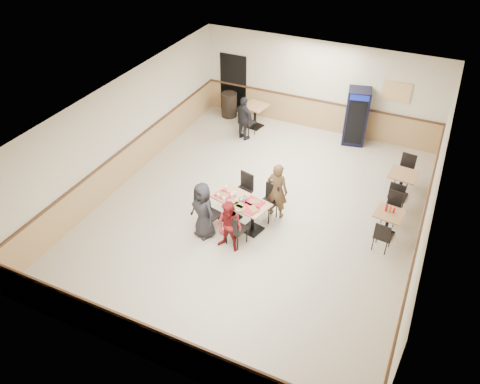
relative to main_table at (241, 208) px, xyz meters
The scene contains 20 objects.
ground 0.88m from the main_table, 75.45° to the left, with size 10.00×10.00×0.00m, color beige.
room_shell 3.78m from the main_table, 58.88° to the left, with size 10.00×10.00×10.00m.
main_table is the anchor object (origin of this frame).
main_chairs 0.06m from the main_table, 165.75° to the left, with size 1.65×1.95×0.98m.
diner_woman_left 1.02m from the main_table, 132.15° to the right, with size 0.74×0.48×1.51m, color black.
diner_woman_right 0.96m from the main_table, 81.87° to the right, with size 0.66×0.52×1.36m, color maroon.
diner_man_opposite 1.03m from the main_table, 47.85° to the left, with size 0.57×0.37×1.56m, color brown.
lone_diner 4.35m from the main_table, 113.55° to the left, with size 0.86×0.36×1.47m, color black.
tabletop_clutter 0.29m from the main_table, 97.75° to the right, with size 1.29×0.74×0.12m.
side_table_near 3.59m from the main_table, 18.43° to the left, with size 0.72×0.72×0.69m.
side_table_near_chair_south 3.46m from the main_table, ahead, with size 0.40×0.40×0.87m, color black, non-canonical shape.
side_table_near_chair_north 3.80m from the main_table, 26.34° to the left, with size 0.40×0.40×0.87m, color black, non-canonical shape.
side_table_far 4.49m from the main_table, 40.00° to the left, with size 0.77×0.77×0.75m.
side_table_far_chair_south 4.13m from the main_table, 33.58° to the left, with size 0.44×0.44×0.95m, color black, non-canonical shape.
side_table_far_chair_north 4.90m from the main_table, 45.41° to the left, with size 0.44×0.44×0.95m, color black, non-canonical shape.
condiment_caddy 3.59m from the main_table, 19.35° to the left, with size 0.23×0.06×0.20m.
back_table 5.19m from the main_table, 109.54° to the left, with size 0.88×0.88×0.80m.
back_table_chair_lone 4.59m from the main_table, 112.22° to the left, with size 0.47×0.47×1.01m, color black, non-canonical shape.
pepsi_cooler 5.52m from the main_table, 73.52° to the left, with size 0.81×0.82×1.82m.
trash_bin 5.98m from the main_table, 118.80° to the left, with size 0.55×0.55×0.87m, color black.
Camera 1 is at (3.63, -8.97, 7.77)m, focal length 35.00 mm.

